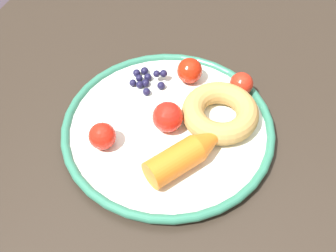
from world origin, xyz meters
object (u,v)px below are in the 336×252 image
object	(u,v)px
carrot_orange	(189,153)
tomato_mid	(102,136)
dining_table	(171,136)
tomato_far	(241,84)
blueberry_pile	(147,80)
tomato_extra	(190,71)
donut	(220,113)
tomato_near	(168,117)
plate	(168,127)

from	to	relation	value
carrot_orange	tomato_mid	distance (m)	0.12
dining_table	tomato_far	world-z (taller)	tomato_far
tomato_mid	carrot_orange	bearing A→B (deg)	-83.75
blueberry_pile	tomato_extra	size ratio (longest dim) A/B	1.48
donut	tomato_mid	bearing A→B (deg)	124.89
blueberry_pile	tomato_far	world-z (taller)	tomato_far
blueberry_pile	tomato_far	distance (m)	0.14
dining_table	tomato_near	xyz separation A→B (m)	(-0.06, -0.01, 0.12)
donut	blueberry_pile	world-z (taller)	donut
tomato_near	tomato_mid	distance (m)	0.09
donut	tomato_near	world-z (taller)	tomato_near
dining_table	tomato_near	world-z (taller)	tomato_near
tomato_near	donut	bearing A→B (deg)	-60.50
tomato_mid	blueberry_pile	bearing A→B (deg)	-5.39
dining_table	plate	xyz separation A→B (m)	(-0.06, -0.01, 0.10)
tomato_extra	plate	bearing A→B (deg)	-179.86
donut	dining_table	bearing A→B (deg)	74.56
tomato_near	carrot_orange	bearing A→B (deg)	-134.83
donut	tomato_mid	xyz separation A→B (m)	(-0.09, 0.13, 0.00)
dining_table	carrot_orange	xyz separation A→B (m)	(-0.10, -0.06, 0.12)
tomato_extra	tomato_mid	bearing A→B (deg)	155.72
plate	dining_table	bearing A→B (deg)	14.19
carrot_orange	donut	world-z (taller)	carrot_orange
donut	tomato_far	size ratio (longest dim) A/B	3.08
plate	tomato_extra	xyz separation A→B (m)	(0.10, 0.00, 0.02)
dining_table	tomato_near	size ratio (longest dim) A/B	30.15
carrot_orange	tomato_near	world-z (taller)	tomato_near
dining_table	plate	world-z (taller)	plate
dining_table	plate	distance (m)	0.11
dining_table	blueberry_pile	bearing A→B (deg)	74.35
dining_table	tomato_mid	bearing A→B (deg)	154.06
dining_table	plate	bearing A→B (deg)	-165.81
tomato_near	tomato_mid	xyz separation A→B (m)	(-0.06, 0.07, -0.00)
carrot_orange	tomato_extra	distance (m)	0.15
dining_table	tomato_mid	size ratio (longest dim) A/B	34.83
blueberry_pile	tomato_mid	xyz separation A→B (m)	(-0.13, 0.01, 0.01)
plate	tomato_near	distance (m)	0.02
tomato_far	blueberry_pile	bearing A→B (deg)	101.68
plate	tomato_near	bearing A→B (deg)	178.05
dining_table	carrot_orange	world-z (taller)	carrot_orange
plate	tomato_extra	world-z (taller)	tomato_extra
dining_table	carrot_orange	bearing A→B (deg)	-149.97
blueberry_pile	tomato_mid	size ratio (longest dim) A/B	1.56
carrot_orange	tomato_far	size ratio (longest dim) A/B	3.51
dining_table	tomato_extra	world-z (taller)	tomato_extra
tomato_extra	donut	bearing A→B (deg)	-133.89
tomato_mid	tomato_far	size ratio (longest dim) A/B	1.05
donut	tomato_mid	world-z (taller)	tomato_mid
carrot_orange	tomato_mid	bearing A→B (deg)	96.25
plate	carrot_orange	distance (m)	0.07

